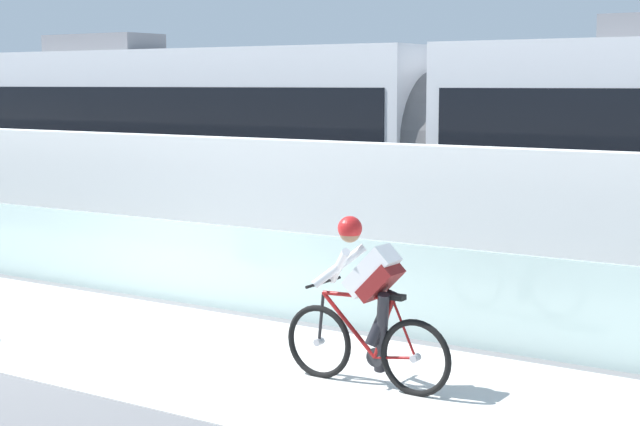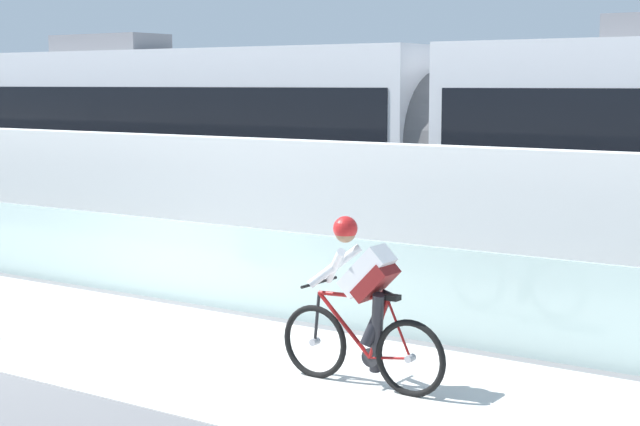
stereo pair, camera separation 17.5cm
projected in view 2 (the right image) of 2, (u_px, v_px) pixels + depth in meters
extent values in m
plane|color=slate|center=(75.00, 330.00, 11.59)|extent=(200.00, 200.00, 0.00)
cube|color=silver|center=(75.00, 330.00, 11.59)|extent=(32.00, 3.20, 0.01)
cube|color=#ADC6C1|center=(182.00, 261.00, 13.04)|extent=(32.00, 0.05, 1.07)
cube|color=white|center=(265.00, 210.00, 14.45)|extent=(32.00, 0.36, 2.05)
cube|color=#595654|center=(356.00, 255.00, 16.62)|extent=(32.00, 0.08, 0.01)
cube|color=#595654|center=(399.00, 244.00, 17.79)|extent=(32.00, 0.08, 0.01)
cube|color=silver|center=(185.00, 132.00, 19.41)|extent=(11.00, 2.50, 3.10)
cube|color=black|center=(184.00, 114.00, 19.37)|extent=(10.56, 2.54, 1.04)
cube|color=#4C4C51|center=(186.00, 202.00, 19.59)|extent=(10.78, 2.53, 0.28)
cube|color=slate|center=(110.00, 44.00, 20.29)|extent=(2.40, 1.10, 0.36)
cube|color=#232326|center=(63.00, 199.00, 21.57)|extent=(1.40, 1.88, 0.20)
cylinder|color=black|center=(37.00, 205.00, 20.99)|extent=(0.60, 0.10, 0.60)
cylinder|color=black|center=(88.00, 199.00, 22.17)|extent=(0.60, 0.10, 0.60)
cube|color=#232326|center=(336.00, 225.00, 17.65)|extent=(1.40, 1.88, 0.20)
cylinder|color=black|center=(313.00, 233.00, 17.07)|extent=(0.60, 0.10, 0.60)
cylinder|color=black|center=(358.00, 224.00, 18.24)|extent=(0.60, 0.10, 0.60)
cube|color=black|center=(2.00, 125.00, 22.45)|extent=(0.16, 2.54, 2.94)
cube|color=#232326|center=(582.00, 248.00, 15.16)|extent=(1.40, 1.88, 0.20)
cylinder|color=black|center=(565.00, 259.00, 14.58)|extent=(0.60, 0.10, 0.60)
cylinder|color=black|center=(598.00, 246.00, 15.76)|extent=(0.60, 0.10, 0.60)
cylinder|color=#59595B|center=(451.00, 142.00, 16.21)|extent=(0.60, 2.30, 2.30)
torus|color=black|center=(315.00, 342.00, 9.66)|extent=(0.72, 0.06, 0.72)
cylinder|color=#99999E|center=(315.00, 342.00, 9.66)|extent=(0.07, 0.10, 0.07)
torus|color=black|center=(410.00, 358.00, 9.07)|extent=(0.72, 0.06, 0.72)
cylinder|color=#99999E|center=(410.00, 358.00, 9.07)|extent=(0.07, 0.10, 0.07)
cylinder|color=maroon|center=(344.00, 325.00, 9.44)|extent=(0.60, 0.04, 0.58)
cylinder|color=maroon|center=(379.00, 329.00, 9.23)|extent=(0.22, 0.04, 0.59)
cylinder|color=maroon|center=(353.00, 296.00, 9.36)|extent=(0.76, 0.04, 0.07)
cylinder|color=maroon|center=(390.00, 358.00, 9.20)|extent=(0.43, 0.03, 0.09)
cylinder|color=maroon|center=(399.00, 329.00, 9.11)|extent=(0.27, 0.02, 0.53)
cylinder|color=black|center=(317.00, 317.00, 9.61)|extent=(0.08, 0.03, 0.49)
cube|color=black|center=(387.00, 297.00, 9.14)|extent=(0.24, 0.10, 0.05)
cylinder|color=black|center=(319.00, 282.00, 9.56)|extent=(0.03, 0.58, 0.03)
cylinder|color=#262628|center=(370.00, 358.00, 9.32)|extent=(0.18, 0.02, 0.18)
cube|color=silver|center=(367.00, 271.00, 9.24)|extent=(0.50, 0.28, 0.51)
cube|color=maroon|center=(376.00, 282.00, 9.20)|extent=(0.38, 0.30, 0.38)
sphere|color=#997051|center=(345.00, 232.00, 9.33)|extent=(0.20, 0.20, 0.20)
sphere|color=red|center=(345.00, 228.00, 9.32)|extent=(0.23, 0.23, 0.23)
cylinder|color=silver|center=(335.00, 266.00, 9.43)|extent=(0.44, 0.41, 0.41)
cylinder|color=silver|center=(335.00, 266.00, 9.43)|extent=(0.44, 0.41, 0.41)
cylinder|color=black|center=(377.00, 333.00, 9.25)|extent=(0.29, 0.33, 0.80)
cylinder|color=black|center=(377.00, 318.00, 9.23)|extent=(0.29, 0.33, 0.54)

